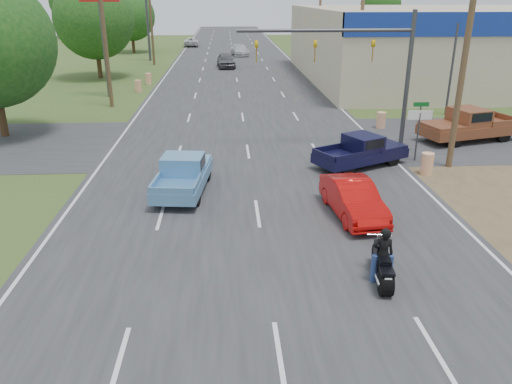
{
  "coord_description": "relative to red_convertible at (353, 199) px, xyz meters",
  "views": [
    {
      "loc": [
        -1.08,
        -9.09,
        7.63
      ],
      "look_at": [
        -0.12,
        6.93,
        1.3
      ],
      "focal_mm": 35.0,
      "sensor_mm": 36.0,
      "label": 1
    }
  ],
  "objects": [
    {
      "name": "main_road",
      "position": [
        -3.5,
        32.39,
        -0.66
      ],
      "size": [
        15.0,
        180.0,
        0.02
      ],
      "primitive_type": "cube",
      "color": "#2D2D30",
      "rests_on": "ground"
    },
    {
      "name": "tree_1",
      "position": [
        -17.0,
        34.39,
        4.9
      ],
      "size": [
        7.56,
        7.56,
        9.36
      ],
      "color": "#422D19",
      "rests_on": "ground"
    },
    {
      "name": "pole_sign_left_near",
      "position": [
        -14.0,
        24.39,
        6.5
      ],
      "size": [
        3.0,
        0.35,
        9.2
      ],
      "color": "#3F3F44",
      "rests_on": "ground"
    },
    {
      "name": "barrel_3",
      "position": [
        -11.7,
        30.39,
        -0.17
      ],
      "size": [
        0.56,
        0.56,
        1.0
      ],
      "primitive_type": "cylinder",
      "color": "orange",
      "rests_on": "ground"
    },
    {
      "name": "utility_pole_3",
      "position": [
        6.0,
        41.39,
        4.65
      ],
      "size": [
        2.0,
        0.28,
        10.0
      ],
      "color": "#4C3823",
      "rests_on": "ground"
    },
    {
      "name": "motorcycle",
      "position": [
        -0.29,
        -4.66,
        -0.16
      ],
      "size": [
        0.71,
        2.27,
        1.15
      ],
      "rotation": [
        0.0,
        0.0,
        -0.11
      ],
      "color": "black",
      "rests_on": "ground"
    },
    {
      "name": "tree_2",
      "position": [
        -17.7,
        58.39,
        4.28
      ],
      "size": [
        6.72,
        6.72,
        8.32
      ],
      "color": "#422D19",
      "rests_on": "ground"
    },
    {
      "name": "utility_pole_5",
      "position": [
        -13.0,
        20.39,
        4.65
      ],
      "size": [
        2.0,
        0.28,
        10.0
      ],
      "color": "#4C3823",
      "rests_on": "ground"
    },
    {
      "name": "street_name_sign",
      "position": [
        5.3,
        7.89,
        0.94
      ],
      "size": [
        0.8,
        0.08,
        2.61
      ],
      "color": "#3F3F44",
      "rests_on": "ground"
    },
    {
      "name": "lane_sign",
      "position": [
        4.7,
        6.39,
        1.23
      ],
      "size": [
        1.2,
        0.08,
        2.52
      ],
      "color": "#3F3F44",
      "rests_on": "ground"
    },
    {
      "name": "blue_pickup",
      "position": [
        -6.41,
        2.93,
        0.11
      ],
      "size": [
        2.33,
        4.86,
        1.55
      ],
      "rotation": [
        0.0,
        0.0,
        -0.12
      ],
      "color": "black",
      "rests_on": "ground"
    },
    {
      "name": "distant_car_silver",
      "position": [
        -2.57,
        53.52,
        0.04
      ],
      "size": [
        2.57,
        5.09,
        1.42
      ],
      "primitive_type": "imported",
      "rotation": [
        0.0,
        0.0,
        0.12
      ],
      "color": "silver",
      "rests_on": "ground"
    },
    {
      "name": "barrel_2",
      "position": [
        -12.0,
        26.39,
        -0.17
      ],
      "size": [
        0.56,
        0.56,
        1.0
      ],
      "primitive_type": "cylinder",
      "color": "orange",
      "rests_on": "ground"
    },
    {
      "name": "pole_sign_left_far",
      "position": [
        -14.0,
        48.39,
        6.5
      ],
      "size": [
        3.0,
        0.35,
        9.2
      ],
      "color": "#3F3F44",
      "rests_on": "ground"
    },
    {
      "name": "tree_6",
      "position": [
        -33.5,
        87.39,
        5.83
      ],
      "size": [
        8.82,
        8.82,
        10.92
      ],
      "color": "#422D19",
      "rests_on": "ground"
    },
    {
      "name": "barrel_1",
      "position": [
        4.9,
        12.89,
        -0.17
      ],
      "size": [
        0.56,
        0.56,
        1.0
      ],
      "primitive_type": "cylinder",
      "color": "orange",
      "rests_on": "ground"
    },
    {
      "name": "signal_mast",
      "position": [
        2.32,
        9.39,
        4.13
      ],
      "size": [
        9.12,
        0.4,
        7.0
      ],
      "color": "#3F3F44",
      "rests_on": "ground"
    },
    {
      "name": "distant_car_grey",
      "position": [
        -4.49,
        41.37,
        0.14
      ],
      "size": [
        2.26,
        4.9,
        1.63
      ],
      "primitive_type": "imported",
      "rotation": [
        0.0,
        0.0,
        0.07
      ],
      "color": "#525257",
      "rests_on": "ground"
    },
    {
      "name": "utility_pole_6",
      "position": [
        -13.0,
        44.39,
        4.65
      ],
      "size": [
        2.0,
        0.28,
        10.0
      ],
      "color": "#4C3823",
      "rests_on": "ground"
    },
    {
      "name": "tree_5",
      "position": [
        26.5,
        87.39,
        5.21
      ],
      "size": [
        7.98,
        7.98,
        9.88
      ],
      "color": "#422D19",
      "rests_on": "ground"
    },
    {
      "name": "navy_pickup",
      "position": [
        1.86,
        5.75,
        0.1
      ],
      "size": [
        4.89,
        3.67,
        1.52
      ],
      "rotation": [
        0.0,
        0.0,
        -1.1
      ],
      "color": "black",
      "rests_on": "ground"
    },
    {
      "name": "red_convertible",
      "position": [
        0.0,
        0.0,
        0.0
      ],
      "size": [
        1.87,
        4.21,
        1.34
      ],
      "primitive_type": "imported",
      "rotation": [
        0.0,
        0.0,
        0.11
      ],
      "color": "#BA0A08",
      "rests_on": "ground"
    },
    {
      "name": "cross_road",
      "position": [
        -3.5,
        10.39,
        -0.66
      ],
      "size": [
        120.0,
        10.0,
        0.02
      ],
      "primitive_type": "cube",
      "color": "#2D2D30",
      "rests_on": "ground"
    },
    {
      "name": "distant_car_white",
      "position": [
        -10.0,
        67.36,
        0.02
      ],
      "size": [
        2.56,
        5.11,
        1.39
      ],
      "primitive_type": "imported",
      "rotation": [
        0.0,
        0.0,
        3.19
      ],
      "color": "silver",
      "rests_on": "ground"
    },
    {
      "name": "ground",
      "position": [
        -3.5,
        -7.61,
        -0.67
      ],
      "size": [
        200.0,
        200.0,
        0.0
      ],
      "primitive_type": "plane",
      "color": "#385020",
      "rests_on": "ground"
    },
    {
      "name": "dirt_verge",
      "position": [
        7.5,
        2.39,
        -0.67
      ],
      "size": [
        8.0,
        18.0,
        0.01
      ],
      "primitive_type": "cube",
      "color": "brown",
      "rests_on": "ground"
    },
    {
      "name": "barrel_0",
      "position": [
        4.5,
        4.39,
        -0.17
      ],
      "size": [
        0.56,
        0.56,
        1.0
      ],
      "primitive_type": "cylinder",
      "color": "orange",
      "rests_on": "ground"
    },
    {
      "name": "utility_pole_1",
      "position": [
        6.0,
        5.39,
        4.65
      ],
      "size": [
        2.0,
        0.28,
        10.0
      ],
      "color": "#4C3823",
      "rests_on": "ground"
    },
    {
      "name": "brown_pickup",
      "position": [
        8.84,
        9.79,
        0.26
      ],
      "size": [
        5.9,
        3.53,
        1.84
      ],
      "rotation": [
        0.0,
        0.0,
        1.84
      ],
      "color": "black",
      "rests_on": "ground"
    },
    {
      "name": "rider",
      "position": [
        -0.29,
        -4.6,
        0.12
      ],
      "size": [
        0.62,
        0.44,
        1.59
      ],
      "primitive_type": "imported",
      "rotation": [
        0.0,
        0.0,
        3.03
      ],
      "color": "black",
      "rests_on": "ground"
    },
    {
      "name": "utility_pole_2",
      "position": [
        6.0,
        23.39,
        4.65
      ],
      "size": [
        2.0,
        0.28,
        10.0
      ],
      "color": "#4C3823",
      "rests_on": "ground"
    }
  ]
}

